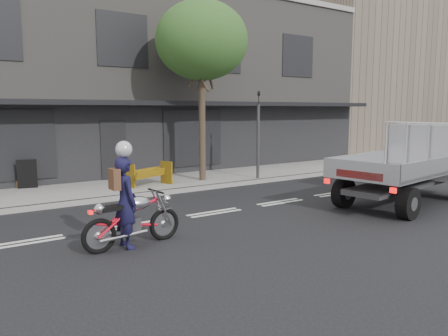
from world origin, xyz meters
TOP-DOWN VIEW (x-y plane):
  - ground at (0.00, 0.00)m, footprint 80.00×80.00m
  - sidewalk at (0.00, 4.70)m, footprint 32.00×3.20m
  - kerb at (0.00, 3.10)m, footprint 32.00×0.20m
  - building_main at (0.00, 11.30)m, footprint 26.00×10.00m
  - building_neighbour at (20.00, 11.30)m, footprint 14.00×10.00m
  - street_tree at (2.20, 4.20)m, footprint 3.40×3.40m
  - traffic_light_pole at (4.20, 3.35)m, footprint 0.12×0.12m
  - motorcycle at (-2.97, -1.51)m, footprint 2.20×0.64m
  - rider at (-3.12, -1.51)m, footprint 0.50×0.71m
  - flatbed_ute at (6.56, -2.05)m, footprint 5.52×2.84m
  - construction_barrier at (-0.03, 3.98)m, footprint 1.63×1.18m
  - sandwich_board at (-3.65, 5.95)m, footprint 0.70×0.54m

SIDE VIEW (x-z plane):
  - ground at x=0.00m, z-range 0.00..0.00m
  - sidewalk at x=0.00m, z-range 0.00..0.15m
  - kerb at x=0.00m, z-range 0.00..0.15m
  - construction_barrier at x=-0.03m, z-range 0.15..1.00m
  - motorcycle at x=-2.97m, z-range 0.02..1.15m
  - sandwich_board at x=-3.65m, z-range 0.15..1.15m
  - rider at x=-3.12m, z-range 0.00..1.87m
  - flatbed_ute at x=6.56m, z-range 0.17..2.62m
  - traffic_light_pole at x=4.20m, z-range -0.10..3.40m
  - building_main at x=0.00m, z-range 0.00..8.00m
  - building_neighbour at x=20.00m, z-range 0.00..10.00m
  - street_tree at x=2.20m, z-range 1.90..8.65m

